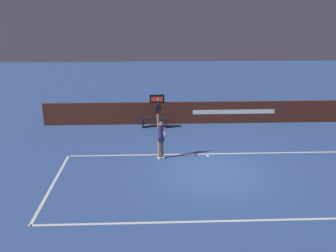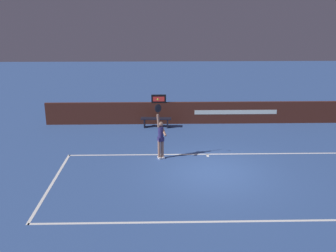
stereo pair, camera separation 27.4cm
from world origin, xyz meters
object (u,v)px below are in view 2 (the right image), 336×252
object	(u,v)px
tennis_player	(161,136)
tennis_ball	(158,99)
speed_display	(159,99)
courtside_bench_near	(156,120)

from	to	relation	value
tennis_player	tennis_ball	xyz separation A→B (m)	(-0.10, -0.32, 1.61)
speed_display	tennis_player	size ratio (longest dim) A/B	0.33
tennis_player	tennis_ball	distance (m)	1.64
speed_display	courtside_bench_near	xyz separation A→B (m)	(-0.15, -0.64, -0.98)
speed_display	tennis_player	bearing A→B (deg)	-89.10
tennis_player	courtside_bench_near	distance (m)	4.21
speed_display	courtside_bench_near	distance (m)	1.18
speed_display	tennis_ball	xyz separation A→B (m)	(-0.02, -5.13, 1.19)
tennis_player	tennis_ball	world-z (taller)	tennis_ball
tennis_ball	courtside_bench_near	bearing A→B (deg)	91.55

